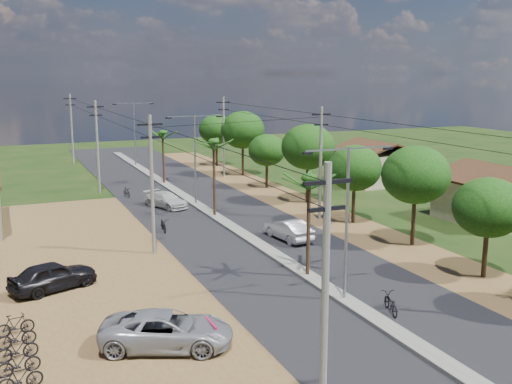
% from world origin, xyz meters
% --- Properties ---
extents(ground, '(160.00, 160.00, 0.00)m').
position_xyz_m(ground, '(0.00, 0.00, 0.00)').
color(ground, black).
rests_on(ground, ground).
extents(road, '(12.00, 110.00, 0.04)m').
position_xyz_m(road, '(0.00, 15.00, 0.02)').
color(road, black).
rests_on(road, ground).
extents(median, '(1.00, 90.00, 0.18)m').
position_xyz_m(median, '(0.00, 18.00, 0.09)').
color(median, '#605E56').
rests_on(median, ground).
extents(dirt_lot_west, '(18.00, 46.00, 0.04)m').
position_xyz_m(dirt_lot_west, '(-15.00, 8.00, 0.02)').
color(dirt_lot_west, brown).
rests_on(dirt_lot_west, ground).
extents(dirt_shoulder_east, '(5.00, 90.00, 0.03)m').
position_xyz_m(dirt_shoulder_east, '(8.50, 15.00, 0.01)').
color(dirt_shoulder_east, brown).
rests_on(dirt_shoulder_east, ground).
extents(house_east_near, '(7.60, 7.50, 4.60)m').
position_xyz_m(house_east_near, '(20.00, 10.00, 2.39)').
color(house_east_near, '#9B8669').
rests_on(house_east_near, ground).
extents(house_east_far, '(7.60, 7.50, 4.60)m').
position_xyz_m(house_east_far, '(21.00, 28.00, 2.39)').
color(house_east_far, '#9B8669').
rests_on(house_east_far, ground).
extents(tree_east_b, '(4.00, 4.00, 5.83)m').
position_xyz_m(tree_east_b, '(9.30, 0.00, 4.11)').
color(tree_east_b, black).
rests_on(tree_east_b, ground).
extents(tree_east_c, '(4.60, 4.60, 6.83)m').
position_xyz_m(tree_east_c, '(9.70, 7.00, 4.86)').
color(tree_east_c, black).
rests_on(tree_east_c, ground).
extents(tree_east_d, '(4.20, 4.20, 6.13)m').
position_xyz_m(tree_east_d, '(9.40, 14.00, 4.34)').
color(tree_east_d, black).
rests_on(tree_east_d, ground).
extents(tree_east_e, '(4.80, 4.80, 7.14)m').
position_xyz_m(tree_east_e, '(9.60, 22.00, 5.09)').
color(tree_east_e, black).
rests_on(tree_east_e, ground).
extents(tree_east_f, '(3.80, 3.80, 5.52)m').
position_xyz_m(tree_east_f, '(9.20, 30.00, 3.89)').
color(tree_east_f, black).
rests_on(tree_east_f, ground).
extents(tree_east_g, '(5.00, 5.00, 7.38)m').
position_xyz_m(tree_east_g, '(9.80, 38.00, 5.24)').
color(tree_east_g, black).
rests_on(tree_east_g, ground).
extents(tree_east_h, '(4.40, 4.40, 6.52)m').
position_xyz_m(tree_east_h, '(9.50, 46.00, 4.64)').
color(tree_east_h, black).
rests_on(tree_east_h, ground).
extents(palm_median_near, '(2.00, 2.00, 6.15)m').
position_xyz_m(palm_median_near, '(0.00, 4.00, 5.54)').
color(palm_median_near, black).
rests_on(palm_median_near, ground).
extents(palm_median_mid, '(2.00, 2.00, 6.55)m').
position_xyz_m(palm_median_mid, '(0.00, 20.00, 5.90)').
color(palm_median_mid, black).
rests_on(palm_median_mid, ground).
extents(palm_median_far, '(2.00, 2.00, 5.85)m').
position_xyz_m(palm_median_far, '(0.00, 36.00, 5.26)').
color(palm_median_far, black).
rests_on(palm_median_far, ground).
extents(streetlight_near, '(5.10, 0.18, 8.00)m').
position_xyz_m(streetlight_near, '(0.00, 0.00, 4.79)').
color(streetlight_near, gray).
rests_on(streetlight_near, ground).
extents(streetlight_mid, '(5.10, 0.18, 8.00)m').
position_xyz_m(streetlight_mid, '(0.00, 25.00, 4.79)').
color(streetlight_mid, gray).
rests_on(streetlight_mid, ground).
extents(streetlight_far, '(5.10, 0.18, 8.00)m').
position_xyz_m(streetlight_far, '(0.00, 50.00, 4.79)').
color(streetlight_far, gray).
rests_on(streetlight_far, ground).
extents(utility_pole_w_a, '(1.60, 0.24, 9.00)m').
position_xyz_m(utility_pole_w_a, '(-7.00, -10.00, 4.76)').
color(utility_pole_w_a, '#605E56').
rests_on(utility_pole_w_a, ground).
extents(utility_pole_w_b, '(1.60, 0.24, 9.00)m').
position_xyz_m(utility_pole_w_b, '(-7.00, 12.00, 4.76)').
color(utility_pole_w_b, '#605E56').
rests_on(utility_pole_w_b, ground).
extents(utility_pole_w_c, '(1.60, 0.24, 9.00)m').
position_xyz_m(utility_pole_w_c, '(-7.00, 34.00, 4.76)').
color(utility_pole_w_c, '#605E56').
rests_on(utility_pole_w_c, ground).
extents(utility_pole_w_d, '(1.60, 0.24, 9.00)m').
position_xyz_m(utility_pole_w_d, '(-7.00, 55.00, 4.76)').
color(utility_pole_w_d, '#605E56').
rests_on(utility_pole_w_d, ground).
extents(utility_pole_e_b, '(1.60, 0.24, 9.00)m').
position_xyz_m(utility_pole_e_b, '(7.50, 16.00, 4.76)').
color(utility_pole_e_b, '#605E56').
rests_on(utility_pole_e_b, ground).
extents(utility_pole_e_c, '(1.60, 0.24, 9.00)m').
position_xyz_m(utility_pole_e_c, '(7.50, 38.00, 4.76)').
color(utility_pole_e_c, '#605E56').
rests_on(utility_pole_e_c, ground).
extents(car_silver_mid, '(2.03, 4.56, 1.45)m').
position_xyz_m(car_silver_mid, '(2.45, 11.49, 0.73)').
color(car_silver_mid, '#93969B').
rests_on(car_silver_mid, ground).
extents(car_white_far, '(3.47, 4.92, 1.32)m').
position_xyz_m(car_white_far, '(-2.72, 24.97, 0.66)').
color(car_white_far, '#ACACA8').
rests_on(car_white_far, ground).
extents(car_parked_silver, '(6.18, 4.59, 1.56)m').
position_xyz_m(car_parked_silver, '(-9.80, -1.62, 0.78)').
color(car_parked_silver, '#93969B').
rests_on(car_parked_silver, ground).
extents(car_parked_dark, '(4.99, 3.38, 1.58)m').
position_xyz_m(car_parked_dark, '(-13.61, 7.58, 0.79)').
color(car_parked_dark, black).
rests_on(car_parked_dark, ground).
extents(moto_rider_east, '(1.18, 1.98, 0.98)m').
position_xyz_m(moto_rider_east, '(1.20, -2.28, 0.49)').
color(moto_rider_east, black).
rests_on(moto_rider_east, ground).
extents(moto_rider_west_a, '(0.87, 2.00, 1.02)m').
position_xyz_m(moto_rider_west_a, '(-5.00, 17.18, 0.51)').
color(moto_rider_west_a, black).
rests_on(moto_rider_west_a, ground).
extents(moto_rider_west_b, '(0.72, 1.61, 0.94)m').
position_xyz_m(moto_rider_west_b, '(-5.00, 30.75, 0.47)').
color(moto_rider_west_b, black).
rests_on(moto_rider_west_b, ground).
extents(roadside_sign, '(0.10, 1.31, 1.09)m').
position_xyz_m(roadside_sign, '(-8.00, -2.16, 0.54)').
color(roadside_sign, '#B61042').
rests_on(roadside_sign, ground).
extents(parked_scooter_row, '(1.72, 8.58, 1.00)m').
position_xyz_m(parked_scooter_row, '(-15.69, -1.60, 0.50)').
color(parked_scooter_row, black).
rests_on(parked_scooter_row, ground).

